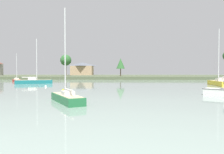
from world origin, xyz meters
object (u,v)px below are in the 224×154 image
at_px(sailboat_yellow, 220,84).
at_px(sailboat_teal, 34,83).
at_px(sailboat_green, 67,100).
at_px(mooring_buoy_yellow, 63,90).
at_px(mooring_buoy_white, 46,87).
at_px(sailboat_red, 17,81).

bearing_deg(sailboat_yellow, sailboat_teal, 173.45).
bearing_deg(sailboat_green, sailboat_yellow, 44.41).
xyz_separation_m(sailboat_teal, mooring_buoy_yellow, (12.73, -18.83, -0.21)).
xyz_separation_m(sailboat_teal, mooring_buoy_white, (7.08, -11.23, -0.19)).
xyz_separation_m(sailboat_red, mooring_buoy_yellow, (22.39, -29.09, -0.14)).
xyz_separation_m(sailboat_red, mooring_buoy_white, (16.75, -21.50, -0.12)).
xyz_separation_m(sailboat_yellow, mooring_buoy_yellow, (-31.99, -13.70, -0.23)).
bearing_deg(sailboat_yellow, sailboat_red, 164.20).
xyz_separation_m(sailboat_teal, sailboat_red, (-9.67, 10.26, -0.07)).
bearing_deg(sailboat_yellow, mooring_buoy_yellow, -156.82).
relative_size(sailboat_green, sailboat_teal, 0.84).
xyz_separation_m(sailboat_yellow, sailboat_red, (-54.38, 15.39, -0.09)).
height_order(sailboat_yellow, sailboat_red, sailboat_yellow).
relative_size(sailboat_yellow, mooring_buoy_white, 26.07).
relative_size(sailboat_green, sailboat_yellow, 0.76).
xyz_separation_m(sailboat_green, mooring_buoy_yellow, (-4.10, 13.63, -0.16)).
xyz_separation_m(sailboat_yellow, sailboat_teal, (-44.72, 5.13, -0.02)).
relative_size(sailboat_teal, mooring_buoy_white, 23.52).
xyz_separation_m(mooring_buoy_yellow, mooring_buoy_white, (-5.65, 7.60, 0.02)).
xyz_separation_m(sailboat_yellow, mooring_buoy_white, (-37.64, -6.10, -0.21)).
bearing_deg(mooring_buoy_white, sailboat_green, -65.34).
bearing_deg(mooring_buoy_yellow, sailboat_yellow, 23.18).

